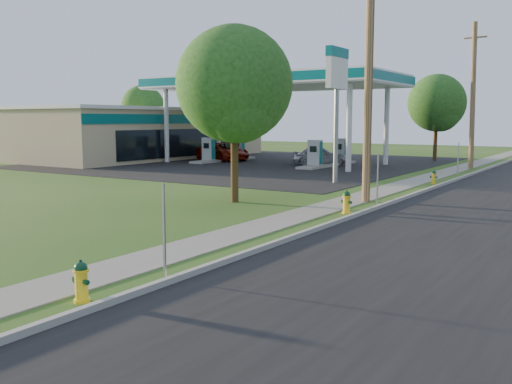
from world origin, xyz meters
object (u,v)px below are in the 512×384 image
(utility_pole_far, at_px, (473,96))
(hydrant_near, at_px, (81,281))
(tree_lot, at_px, (438,105))
(price_pylon, at_px, (337,76))
(tree_back, at_px, (143,109))
(fuel_pump_sw, at_px, (238,151))
(fuel_pump_se, at_px, (340,154))
(tree_verge, at_px, (235,89))
(hydrant_far, at_px, (434,177))
(fuel_pump_nw, at_px, (208,153))
(car_silver, at_px, (320,156))
(car_red, at_px, (223,152))
(fuel_pump_ne, at_px, (315,158))
(hydrant_mid, at_px, (346,202))
(utility_pole_mid, at_px, (369,76))

(utility_pole_far, relative_size, hydrant_near, 12.12)
(utility_pole_far, height_order, tree_lot, utility_pole_far)
(price_pylon, bearing_deg, tree_back, 150.16)
(fuel_pump_sw, height_order, fuel_pump_se, same)
(tree_back, relative_size, hydrant_near, 8.70)
(tree_verge, bearing_deg, tree_lot, 89.40)
(tree_lot, bearing_deg, hydrant_near, -83.42)
(tree_lot, bearing_deg, tree_verge, -90.60)
(hydrant_far, bearing_deg, fuel_pump_nw, 164.02)
(tree_back, relative_size, car_silver, 1.72)
(fuel_pump_sw, xyz_separation_m, car_red, (-0.44, -1.56, -0.01))
(fuel_pump_nw, distance_m, fuel_pump_se, 9.85)
(utility_pole_far, relative_size, price_pylon, 1.39)
(fuel_pump_sw, distance_m, tree_lot, 16.15)
(fuel_pump_nw, distance_m, tree_back, 19.03)
(utility_pole_far, bearing_deg, tree_verge, -101.50)
(fuel_pump_ne, height_order, car_red, fuel_pump_ne)
(hydrant_near, bearing_deg, utility_pole_far, 90.91)
(hydrant_mid, distance_m, car_silver, 21.55)
(fuel_pump_se, height_order, hydrant_mid, fuel_pump_se)
(fuel_pump_ne, distance_m, car_silver, 2.92)
(utility_pole_mid, xyz_separation_m, fuel_pump_ne, (-8.90, 13.00, -4.23))
(hydrant_mid, xyz_separation_m, hydrant_far, (-0.02, 10.84, -0.05))
(fuel_pump_ne, relative_size, fuel_pump_se, 1.00)
(utility_pole_far, height_order, fuel_pump_sw, utility_pole_far)
(tree_lot, height_order, car_red, tree_lot)
(hydrant_near, xyz_separation_m, hydrant_far, (-0.00, 22.37, -0.03))
(fuel_pump_nw, relative_size, fuel_pump_se, 1.00)
(tree_back, bearing_deg, price_pylon, -29.84)
(tree_verge, bearing_deg, tree_back, 139.10)
(tree_verge, height_order, car_silver, tree_verge)
(tree_lot, xyz_separation_m, hydrant_near, (4.50, -38.96, -4.00))
(utility_pole_far, height_order, tree_verge, utility_pole_far)
(fuel_pump_ne, xyz_separation_m, hydrant_far, (9.42, -5.27, -0.37))
(hydrant_far, height_order, car_silver, car_silver)
(fuel_pump_ne, bearing_deg, tree_lot, 66.49)
(utility_pole_mid, bearing_deg, fuel_pump_ne, 124.40)
(utility_pole_far, height_order, hydrant_far, utility_pole_far)
(utility_pole_mid, height_order, hydrant_mid, utility_pole_mid)
(fuel_pump_se, xyz_separation_m, hydrant_near, (9.42, -31.64, -0.34))
(price_pylon, relative_size, tree_lot, 1.01)
(utility_pole_mid, height_order, fuel_pump_se, utility_pole_mid)
(hydrant_near, xyz_separation_m, car_silver, (-10.38, 30.40, 0.29))
(fuel_pump_se, distance_m, car_red, 9.57)
(tree_lot, relative_size, car_red, 1.33)
(hydrant_mid, bearing_deg, car_silver, 118.86)
(utility_pole_mid, height_order, car_silver, utility_pole_mid)
(utility_pole_far, bearing_deg, fuel_pump_se, -173.59)
(fuel_pump_ne, distance_m, price_pylon, 10.17)
(fuel_pump_nw, xyz_separation_m, fuel_pump_ne, (9.00, 0.00, 0.00))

